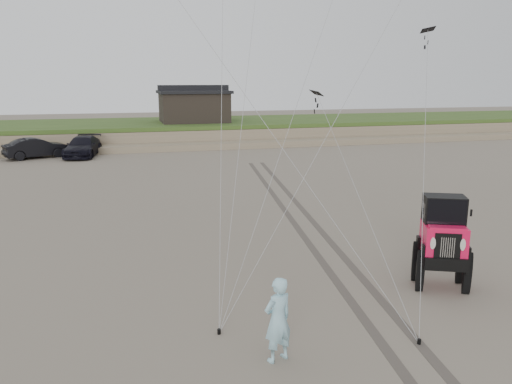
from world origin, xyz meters
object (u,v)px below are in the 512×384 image
at_px(cabin, 194,105).
at_px(jeep, 442,252).
at_px(truck_b, 37,148).
at_px(truck_c, 83,147).
at_px(man, 278,320).

relative_size(cabin, jeep, 1.18).
distance_m(truck_b, jeep, 31.13).
relative_size(truck_c, jeep, 0.93).
distance_m(cabin, truck_c, 12.56).
height_order(truck_c, jeep, jeep).
bearing_deg(cabin, jeep, -87.82).
distance_m(truck_b, truck_c, 3.17).
distance_m(cabin, truck_b, 15.04).
height_order(cabin, man, cabin).
relative_size(cabin, truck_b, 1.45).
bearing_deg(cabin, truck_c, -140.11).
bearing_deg(man, cabin, -116.92).
bearing_deg(man, truck_b, -94.91).
bearing_deg(truck_b, jeep, -176.23).
bearing_deg(cabin, truck_b, -148.26).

